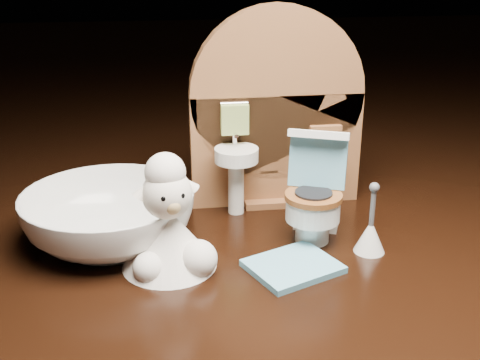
{
  "coord_description": "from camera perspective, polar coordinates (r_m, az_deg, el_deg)",
  "views": [
    {
      "loc": [
        -0.09,
        -0.36,
        0.19
      ],
      "look_at": [
        -0.04,
        -0.0,
        0.05
      ],
      "focal_mm": 45.0,
      "sensor_mm": 36.0,
      "label": 1
    }
  ],
  "objects": [
    {
      "name": "backdrop_panel",
      "position": [
        0.45,
        3.38,
        5.69
      ],
      "size": [
        0.13,
        0.05,
        0.15
      ],
      "color": "brown",
      "rests_on": "ground"
    },
    {
      "name": "ceramic_bowl",
      "position": [
        0.41,
        -12.3,
        -3.56
      ],
      "size": [
        0.14,
        0.14,
        0.04
      ],
      "primitive_type": "imported",
      "rotation": [
        0.0,
        0.0,
        -0.28
      ],
      "color": "white",
      "rests_on": "ground"
    },
    {
      "name": "plush_lamb",
      "position": [
        0.37,
        -6.73,
        -4.6
      ],
      "size": [
        0.06,
        0.06,
        0.08
      ],
      "rotation": [
        0.0,
        0.0,
        0.25
      ],
      "color": "white",
      "rests_on": "ground"
    },
    {
      "name": "toy_toilet",
      "position": [
        0.41,
        7.14,
        -1.81
      ],
      "size": [
        0.05,
        0.05,
        0.08
      ],
      "rotation": [
        0.0,
        0.0,
        -0.38
      ],
      "color": "white",
      "rests_on": "ground"
    },
    {
      "name": "bath_mat",
      "position": [
        0.38,
        5.04,
        -8.15
      ],
      "size": [
        0.07,
        0.06,
        0.0
      ],
      "primitive_type": "cube",
      "rotation": [
        0.0,
        0.0,
        0.41
      ],
      "color": "#64ACC7",
      "rests_on": "ground"
    },
    {
      "name": "toilet_brush",
      "position": [
        0.4,
        12.25,
        -5.01
      ],
      "size": [
        0.02,
        0.02,
        0.05
      ],
      "color": "white",
      "rests_on": "ground"
    }
  ]
}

